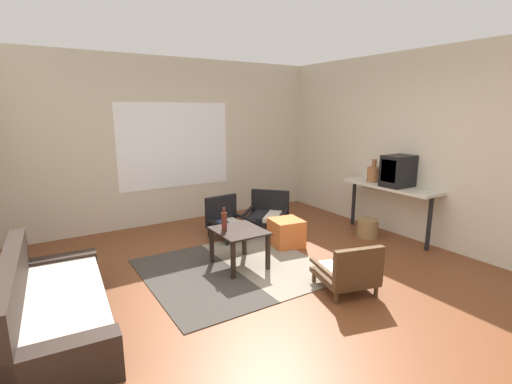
{
  "coord_description": "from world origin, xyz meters",
  "views": [
    {
      "loc": [
        -2.17,
        -2.95,
        1.88
      ],
      "look_at": [
        0.11,
        0.66,
        0.93
      ],
      "focal_mm": 26.14,
      "sensor_mm": 36.0,
      "label": 1
    }
  ],
  "objects": [
    {
      "name": "ground_plane",
      "position": [
        0.0,
        0.0,
        0.0
      ],
      "size": [
        7.8,
        7.8,
        0.0
      ],
      "primitive_type": "plane",
      "color": "brown"
    },
    {
      "name": "far_wall_with_window",
      "position": [
        0.0,
        3.06,
        1.35
      ],
      "size": [
        5.6,
        0.13,
        2.7
      ],
      "color": "beige",
      "rests_on": "ground"
    },
    {
      "name": "side_wall_right",
      "position": [
        2.66,
        0.3,
        1.35
      ],
      "size": [
        0.12,
        6.6,
        2.7
      ],
      "primitive_type": "cube",
      "color": "beige",
      "rests_on": "ground"
    },
    {
      "name": "area_rug",
      "position": [
        -0.17,
        0.71,
        0.01
      ],
      "size": [
        2.02,
        1.89,
        0.01
      ],
      "color": "#38332D",
      "rests_on": "ground"
    },
    {
      "name": "couch",
      "position": [
        -2.11,
        0.44,
        0.21
      ],
      "size": [
        0.91,
        1.93,
        0.69
      ],
      "color": "black",
      "rests_on": "ground"
    },
    {
      "name": "coffee_table",
      "position": [
        -0.07,
        0.76,
        0.37
      ],
      "size": [
        0.55,
        0.63,
        0.47
      ],
      "color": "black",
      "rests_on": "ground"
    },
    {
      "name": "armchair_by_window",
      "position": [
        0.33,
        1.81,
        0.25
      ],
      "size": [
        0.59,
        0.62,
        0.6
      ],
      "color": "black",
      "rests_on": "ground"
    },
    {
      "name": "armchair_striped_foreground",
      "position": [
        0.56,
        -0.43,
        0.23
      ],
      "size": [
        0.67,
        0.7,
        0.55
      ],
      "color": "#472D19",
      "rests_on": "ground"
    },
    {
      "name": "armchair_corner",
      "position": [
        1.05,
        1.81,
        0.27
      ],
      "size": [
        0.88,
        0.88,
        0.59
      ],
      "color": "black",
      "rests_on": "ground"
    },
    {
      "name": "ottoman_orange",
      "position": [
        0.84,
        1.02,
        0.19
      ],
      "size": [
        0.47,
        0.47,
        0.38
      ],
      "primitive_type": "cube",
      "rotation": [
        0.0,
        0.0,
        -0.14
      ],
      "color": "#D1662D",
      "rests_on": "ground"
    },
    {
      "name": "console_shelf",
      "position": [
        2.37,
        0.54,
        0.7
      ],
      "size": [
        0.45,
        1.48,
        0.79
      ],
      "color": "beige",
      "rests_on": "ground"
    },
    {
      "name": "crt_television",
      "position": [
        2.37,
        0.42,
        1.02
      ],
      "size": [
        0.44,
        0.32,
        0.45
      ],
      "color": "black",
      "rests_on": "console_shelf"
    },
    {
      "name": "clay_vase",
      "position": [
        2.37,
        0.86,
        0.91
      ],
      "size": [
        0.2,
        0.2,
        0.35
      ],
      "color": "#935B38",
      "rests_on": "console_shelf"
    },
    {
      "name": "glass_bottle",
      "position": [
        -0.22,
        0.85,
        0.58
      ],
      "size": [
        0.06,
        0.06,
        0.28
      ],
      "color": "#5B2319",
      "rests_on": "coffee_table"
    },
    {
      "name": "wicker_basket",
      "position": [
        2.1,
        0.66,
        0.14
      ],
      "size": [
        0.31,
        0.31,
        0.27
      ],
      "primitive_type": "cylinder",
      "color": "olive",
      "rests_on": "ground"
    }
  ]
}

